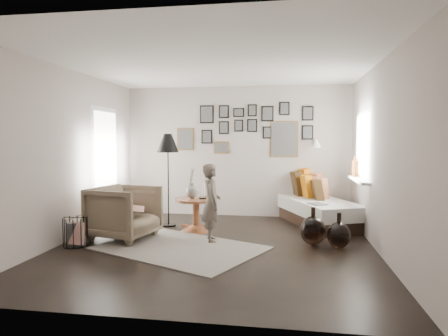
% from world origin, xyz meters
% --- Properties ---
extents(ground, '(4.80, 4.80, 0.00)m').
position_xyz_m(ground, '(0.00, 0.00, 0.00)').
color(ground, black).
rests_on(ground, ground).
extents(wall_back, '(4.50, 0.00, 4.50)m').
position_xyz_m(wall_back, '(0.00, 2.40, 1.30)').
color(wall_back, '#A79B92').
rests_on(wall_back, ground).
extents(wall_front, '(4.50, 0.00, 4.50)m').
position_xyz_m(wall_front, '(0.00, -2.40, 1.30)').
color(wall_front, '#A79B92').
rests_on(wall_front, ground).
extents(wall_left, '(0.00, 4.80, 4.80)m').
position_xyz_m(wall_left, '(-2.25, 0.00, 1.30)').
color(wall_left, '#A79B92').
rests_on(wall_left, ground).
extents(wall_right, '(0.00, 4.80, 4.80)m').
position_xyz_m(wall_right, '(2.25, 0.00, 1.30)').
color(wall_right, '#A79B92').
rests_on(wall_right, ground).
extents(ceiling, '(4.80, 4.80, 0.00)m').
position_xyz_m(ceiling, '(0.00, 0.00, 2.60)').
color(ceiling, white).
rests_on(ceiling, wall_back).
extents(door_left, '(0.00, 2.14, 2.14)m').
position_xyz_m(door_left, '(-2.23, 1.20, 1.05)').
color(door_left, white).
rests_on(door_left, wall_left).
extents(window_right, '(0.15, 1.32, 1.30)m').
position_xyz_m(window_right, '(2.18, 1.34, 0.93)').
color(window_right, white).
rests_on(window_right, wall_right).
extents(gallery_wall, '(2.74, 0.03, 1.08)m').
position_xyz_m(gallery_wall, '(0.29, 2.38, 1.74)').
color(gallery_wall, brown).
rests_on(gallery_wall, wall_back).
extents(wall_sconce, '(0.18, 0.36, 0.16)m').
position_xyz_m(wall_sconce, '(1.55, 2.13, 1.46)').
color(wall_sconce, white).
rests_on(wall_sconce, wall_back).
extents(rug, '(2.64, 2.32, 0.01)m').
position_xyz_m(rug, '(-0.47, -0.18, 0.01)').
color(rug, beige).
rests_on(rug, ground).
extents(pedestal_table, '(0.70, 0.70, 0.55)m').
position_xyz_m(pedestal_table, '(-0.49, 0.91, 0.25)').
color(pedestal_table, brown).
rests_on(pedestal_table, ground).
extents(vase, '(0.20, 0.20, 0.50)m').
position_xyz_m(vase, '(-0.57, 0.93, 0.70)').
color(vase, black).
rests_on(vase, pedestal_table).
extents(candles, '(0.12, 0.12, 0.26)m').
position_xyz_m(candles, '(-0.38, 0.91, 0.68)').
color(candles, black).
rests_on(candles, pedestal_table).
extents(daybed, '(1.56, 2.17, 0.99)m').
position_xyz_m(daybed, '(1.57, 1.87, 0.32)').
color(daybed, black).
rests_on(daybed, ground).
extents(magazine_on_daybed, '(0.35, 0.37, 0.02)m').
position_xyz_m(magazine_on_daybed, '(1.52, 1.22, 0.46)').
color(magazine_on_daybed, black).
rests_on(magazine_on_daybed, daybed).
extents(armchair, '(1.08, 1.06, 0.83)m').
position_xyz_m(armchair, '(-1.47, 0.22, 0.41)').
color(armchair, brown).
rests_on(armchair, ground).
extents(armchair_cushion, '(0.46, 0.47, 0.17)m').
position_xyz_m(armchair_cushion, '(-1.44, 0.27, 0.48)').
color(armchair_cushion, white).
rests_on(armchair_cushion, armchair).
extents(floor_lamp, '(0.38, 0.38, 1.64)m').
position_xyz_m(floor_lamp, '(-1.07, 1.23, 1.42)').
color(floor_lamp, black).
rests_on(floor_lamp, ground).
extents(magazine_basket, '(0.35, 0.35, 0.42)m').
position_xyz_m(magazine_basket, '(-2.00, -0.30, 0.21)').
color(magazine_basket, black).
rests_on(magazine_basket, ground).
extents(demijohn_large, '(0.37, 0.37, 0.56)m').
position_xyz_m(demijohn_large, '(1.40, 0.29, 0.22)').
color(demijohn_large, black).
rests_on(demijohn_large, ground).
extents(demijohn_small, '(0.33, 0.33, 0.51)m').
position_xyz_m(demijohn_small, '(1.75, 0.17, 0.19)').
color(demijohn_small, black).
rests_on(demijohn_small, ground).
extents(child, '(0.41, 0.50, 1.18)m').
position_xyz_m(child, '(-0.11, 0.28, 0.59)').
color(child, '#5B5148').
rests_on(child, ground).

